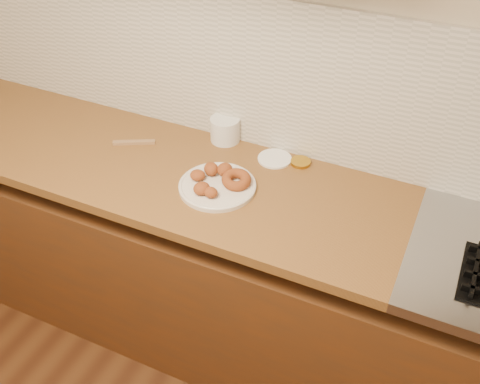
# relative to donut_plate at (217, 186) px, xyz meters

# --- Properties ---
(wall_back) EXTENTS (4.00, 0.02, 2.70)m
(wall_back) POSITION_rel_donut_plate_xyz_m (0.19, 0.34, 0.44)
(wall_back) COLOR #BAAD8F
(wall_back) RESTS_ON ground
(base_cabinet) EXTENTS (3.60, 0.60, 0.77)m
(base_cabinet) POSITION_rel_donut_plate_xyz_m (0.19, 0.03, -0.52)
(base_cabinet) COLOR #592B0F
(base_cabinet) RESTS_ON floor
(butcher_block) EXTENTS (2.30, 0.62, 0.04)m
(butcher_block) POSITION_rel_donut_plate_xyz_m (-0.46, 0.03, -0.03)
(butcher_block) COLOR brown
(butcher_block) RESTS_ON base_cabinet
(backsplash) EXTENTS (3.60, 0.02, 0.60)m
(backsplash) POSITION_rel_donut_plate_xyz_m (0.19, 0.33, 0.29)
(backsplash) COLOR beige
(backsplash) RESTS_ON wall_back
(donut_plate) EXTENTS (0.28, 0.28, 0.02)m
(donut_plate) POSITION_rel_donut_plate_xyz_m (0.00, 0.00, 0.00)
(donut_plate) COLOR silver
(donut_plate) RESTS_ON butcher_block
(ring_donut) EXTENTS (0.15, 0.16, 0.05)m
(ring_donut) POSITION_rel_donut_plate_xyz_m (0.06, 0.03, 0.03)
(ring_donut) COLOR #93481A
(ring_donut) RESTS_ON donut_plate
(fried_dough_chunks) EXTENTS (0.15, 0.20, 0.05)m
(fried_dough_chunks) POSITION_rel_donut_plate_xyz_m (-0.03, 0.00, 0.03)
(fried_dough_chunks) COLOR #93481A
(fried_dough_chunks) RESTS_ON donut_plate
(plastic_tub) EXTENTS (0.12, 0.12, 0.10)m
(plastic_tub) POSITION_rel_donut_plate_xyz_m (-0.11, 0.30, 0.04)
(plastic_tub) COLOR white
(plastic_tub) RESTS_ON butcher_block
(tub_lid) EXTENTS (0.15, 0.15, 0.01)m
(tub_lid) POSITION_rel_donut_plate_xyz_m (0.12, 0.25, -0.00)
(tub_lid) COLOR white
(tub_lid) RESTS_ON butcher_block
(brass_jar_lid) EXTENTS (0.09, 0.09, 0.01)m
(brass_jar_lid) POSITION_rel_donut_plate_xyz_m (0.22, 0.27, -0.00)
(brass_jar_lid) COLOR #AB7E1F
(brass_jar_lid) RESTS_ON butcher_block
(wooden_utensil) EXTENTS (0.16, 0.10, 0.01)m
(wooden_utensil) POSITION_rel_donut_plate_xyz_m (-0.44, 0.12, -0.00)
(wooden_utensil) COLOR olive
(wooden_utensil) RESTS_ON butcher_block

